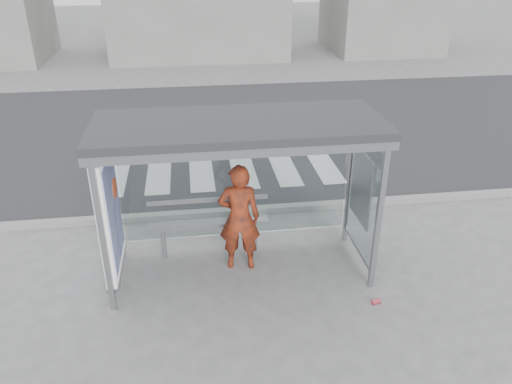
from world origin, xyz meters
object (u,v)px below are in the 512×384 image
at_px(bus_shelter, 214,161).
at_px(person, 239,218).
at_px(bench, 209,223).
at_px(soda_can, 376,302).

height_order(bus_shelter, person, bus_shelter).
distance_m(person, bench, 0.72).
xyz_separation_m(bus_shelter, bench, (-0.11, 0.52, -1.36)).
relative_size(bus_shelter, person, 2.28).
bearing_deg(bench, bus_shelter, -78.27).
distance_m(person, soda_can, 2.49).
distance_m(bus_shelter, person, 1.12).
xyz_separation_m(person, bench, (-0.48, 0.44, -0.32)).
xyz_separation_m(person, soda_can, (1.94, -1.28, -0.90)).
bearing_deg(person, bench, -35.84).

